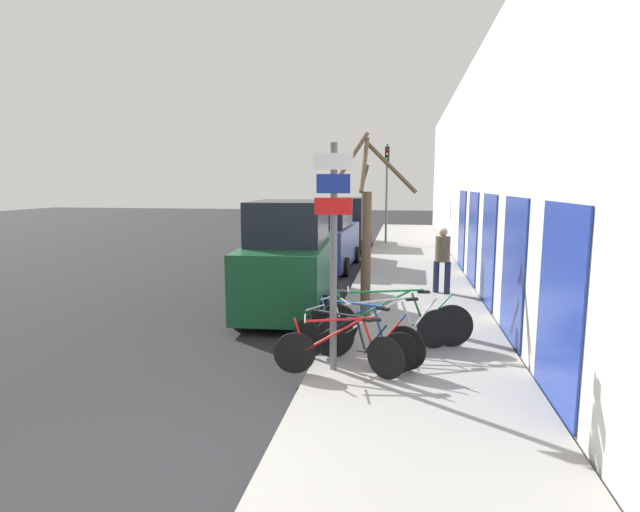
{
  "coord_description": "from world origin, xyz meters",
  "views": [
    {
      "loc": [
        2.34,
        -3.89,
        2.87
      ],
      "look_at": [
        0.61,
        6.43,
        1.35
      ],
      "focal_mm": 28.0,
      "sensor_mm": 36.0,
      "label": 1
    }
  ],
  "objects_px": {
    "bicycle_0": "(347,349)",
    "parked_car_0": "(290,261)",
    "bicycle_4": "(394,322)",
    "traffic_light": "(387,180)",
    "bicycle_2": "(361,334)",
    "bicycle_1": "(345,344)",
    "parked_car_1": "(324,238)",
    "street_tree": "(366,235)",
    "bicycle_3": "(386,329)",
    "pedestrian_near": "(442,255)",
    "signpost": "(334,246)",
    "parked_car_2": "(349,225)"
  },
  "relations": [
    {
      "from": "bicycle_0",
      "to": "parked_car_0",
      "type": "bearing_deg",
      "value": 13.13
    },
    {
      "from": "bicycle_4",
      "to": "traffic_light",
      "type": "xyz_separation_m",
      "value": [
        -0.68,
        14.95,
        2.46
      ]
    },
    {
      "from": "parked_car_0",
      "to": "bicycle_2",
      "type": "bearing_deg",
      "value": -63.87
    },
    {
      "from": "bicycle_1",
      "to": "parked_car_1",
      "type": "bearing_deg",
      "value": 40.89
    },
    {
      "from": "bicycle_2",
      "to": "parked_car_0",
      "type": "bearing_deg",
      "value": 58.27
    },
    {
      "from": "parked_car_0",
      "to": "parked_car_1",
      "type": "distance_m",
      "value": 5.72
    },
    {
      "from": "street_tree",
      "to": "traffic_light",
      "type": "relative_size",
      "value": 0.83
    },
    {
      "from": "bicycle_3",
      "to": "street_tree",
      "type": "relative_size",
      "value": 0.59
    },
    {
      "from": "pedestrian_near",
      "to": "street_tree",
      "type": "bearing_deg",
      "value": -106.96
    },
    {
      "from": "bicycle_0",
      "to": "parked_car_0",
      "type": "xyz_separation_m",
      "value": [
        -1.76,
        4.01,
        0.62
      ]
    },
    {
      "from": "bicycle_1",
      "to": "bicycle_3",
      "type": "xyz_separation_m",
      "value": [
        0.59,
        0.75,
        0.03
      ]
    },
    {
      "from": "traffic_light",
      "to": "bicycle_3",
      "type": "bearing_deg",
      "value": -87.89
    },
    {
      "from": "street_tree",
      "to": "parked_car_1",
      "type": "bearing_deg",
      "value": 106.27
    },
    {
      "from": "signpost",
      "to": "traffic_light",
      "type": "height_order",
      "value": "traffic_light"
    },
    {
      "from": "bicycle_2",
      "to": "bicycle_3",
      "type": "bearing_deg",
      "value": -20.43
    },
    {
      "from": "bicycle_4",
      "to": "pedestrian_near",
      "type": "height_order",
      "value": "pedestrian_near"
    },
    {
      "from": "bicycle_0",
      "to": "street_tree",
      "type": "relative_size",
      "value": 0.56
    },
    {
      "from": "bicycle_0",
      "to": "parked_car_1",
      "type": "bearing_deg",
      "value": 0.45
    },
    {
      "from": "bicycle_2",
      "to": "traffic_light",
      "type": "xyz_separation_m",
      "value": [
        -0.18,
        15.64,
        2.5
      ]
    },
    {
      "from": "parked_car_2",
      "to": "bicycle_4",
      "type": "bearing_deg",
      "value": -81.85
    },
    {
      "from": "bicycle_0",
      "to": "bicycle_3",
      "type": "height_order",
      "value": "bicycle_3"
    },
    {
      "from": "traffic_light",
      "to": "pedestrian_near",
      "type": "bearing_deg",
      "value": -80.43
    },
    {
      "from": "bicycle_1",
      "to": "bicycle_0",
      "type": "bearing_deg",
      "value": -134.31
    },
    {
      "from": "parked_car_2",
      "to": "traffic_light",
      "type": "height_order",
      "value": "traffic_light"
    },
    {
      "from": "bicycle_0",
      "to": "parked_car_0",
      "type": "relative_size",
      "value": 0.46
    },
    {
      "from": "parked_car_1",
      "to": "pedestrian_near",
      "type": "xyz_separation_m",
      "value": [
        3.62,
        -3.98,
        0.05
      ]
    },
    {
      "from": "bicycle_3",
      "to": "parked_car_2",
      "type": "bearing_deg",
      "value": -15.44
    },
    {
      "from": "signpost",
      "to": "bicycle_1",
      "type": "relative_size",
      "value": 1.84
    },
    {
      "from": "parked_car_2",
      "to": "street_tree",
      "type": "relative_size",
      "value": 1.12
    },
    {
      "from": "bicycle_3",
      "to": "pedestrian_near",
      "type": "height_order",
      "value": "pedestrian_near"
    },
    {
      "from": "parked_car_1",
      "to": "traffic_light",
      "type": "distance_m",
      "value": 7.11
    },
    {
      "from": "bicycle_1",
      "to": "parked_car_0",
      "type": "bearing_deg",
      "value": 54.13
    },
    {
      "from": "bicycle_3",
      "to": "signpost",
      "type": "bearing_deg",
      "value": 115.28
    },
    {
      "from": "bicycle_0",
      "to": "parked_car_0",
      "type": "height_order",
      "value": "parked_car_0"
    },
    {
      "from": "bicycle_4",
      "to": "parked_car_1",
      "type": "distance_m",
      "value": 8.77
    },
    {
      "from": "bicycle_0",
      "to": "street_tree",
      "type": "xyz_separation_m",
      "value": [
        0.02,
        3.2,
        1.34
      ]
    },
    {
      "from": "bicycle_1",
      "to": "traffic_light",
      "type": "relative_size",
      "value": 0.4
    },
    {
      "from": "street_tree",
      "to": "traffic_light",
      "type": "xyz_separation_m",
      "value": [
        -0.06,
        13.09,
        1.18
      ]
    },
    {
      "from": "parked_car_1",
      "to": "traffic_light",
      "type": "xyz_separation_m",
      "value": [
        1.85,
        6.57,
        1.99
      ]
    },
    {
      "from": "signpost",
      "to": "parked_car_2",
      "type": "distance_m",
      "value": 15.41
    },
    {
      "from": "bicycle_1",
      "to": "bicycle_3",
      "type": "height_order",
      "value": "bicycle_3"
    },
    {
      "from": "signpost",
      "to": "bicycle_1",
      "type": "height_order",
      "value": "signpost"
    },
    {
      "from": "signpost",
      "to": "bicycle_0",
      "type": "bearing_deg",
      "value": -26.55
    },
    {
      "from": "bicycle_4",
      "to": "pedestrian_near",
      "type": "distance_m",
      "value": 4.57
    },
    {
      "from": "pedestrian_near",
      "to": "bicycle_0",
      "type": "bearing_deg",
      "value": -89.7
    },
    {
      "from": "bicycle_1",
      "to": "parked_car_1",
      "type": "xyz_separation_m",
      "value": [
        -1.82,
        9.5,
        0.54
      ]
    },
    {
      "from": "bicycle_4",
      "to": "traffic_light",
      "type": "distance_m",
      "value": 15.17
    },
    {
      "from": "bicycle_4",
      "to": "bicycle_0",
      "type": "bearing_deg",
      "value": 146.84
    },
    {
      "from": "bicycle_2",
      "to": "bicycle_3",
      "type": "xyz_separation_m",
      "value": [
        0.38,
        0.33,
        0.0
      ]
    },
    {
      "from": "parked_car_0",
      "to": "street_tree",
      "type": "bearing_deg",
      "value": -27.8
    }
  ]
}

